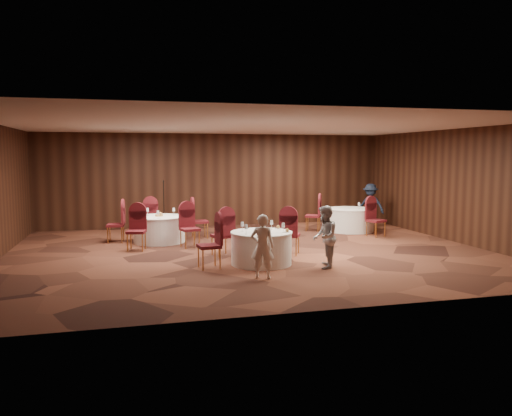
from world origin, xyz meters
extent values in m
plane|color=black|center=(0.00, 0.00, 0.00)|extent=(12.00, 12.00, 0.00)
plane|color=silver|center=(0.00, 0.00, 3.20)|extent=(12.00, 12.00, 0.00)
plane|color=black|center=(0.00, 5.00, 1.60)|extent=(12.00, 0.00, 12.00)
plane|color=black|center=(0.00, -5.00, 1.60)|extent=(12.00, 0.00, 12.00)
plane|color=black|center=(6.00, 0.00, 1.60)|extent=(0.00, 10.00, 10.00)
cylinder|color=white|center=(-0.11, -1.47, 0.36)|extent=(1.36, 1.36, 0.72)
cylinder|color=white|center=(-0.11, -1.47, 0.72)|extent=(1.39, 1.39, 0.03)
cylinder|color=white|center=(-2.15, 2.04, 0.36)|extent=(1.43, 1.43, 0.72)
cylinder|color=white|center=(-2.15, 2.04, 0.72)|extent=(1.46, 1.46, 0.03)
cylinder|color=white|center=(4.00, 2.62, 0.36)|extent=(1.51, 1.51, 0.72)
cylinder|color=white|center=(4.00, 2.62, 0.72)|extent=(1.54, 1.54, 0.03)
cylinder|color=silver|center=(0.34, -1.68, 0.74)|extent=(0.06, 0.06, 0.01)
cylinder|color=silver|center=(0.34, -1.68, 0.80)|extent=(0.01, 0.01, 0.11)
cone|color=silver|center=(0.34, -1.68, 0.91)|extent=(0.08, 0.08, 0.10)
cylinder|color=silver|center=(0.21, -1.18, 0.74)|extent=(0.06, 0.06, 0.01)
cylinder|color=silver|center=(0.21, -1.18, 0.80)|extent=(0.01, 0.01, 0.11)
cone|color=silver|center=(0.21, -1.18, 0.91)|extent=(0.08, 0.08, 0.10)
cylinder|color=silver|center=(-0.51, -1.30, 0.74)|extent=(0.06, 0.06, 0.01)
cylinder|color=silver|center=(-0.51, -1.30, 0.80)|extent=(0.01, 0.01, 0.11)
cone|color=silver|center=(-0.51, -1.30, 0.91)|extent=(0.08, 0.08, 0.10)
cylinder|color=silver|center=(-0.17, -1.93, 0.74)|extent=(0.06, 0.06, 0.01)
cylinder|color=silver|center=(-0.17, -1.93, 0.80)|extent=(0.01, 0.01, 0.11)
cone|color=silver|center=(-0.17, -1.93, 0.91)|extent=(0.08, 0.08, 0.10)
cylinder|color=silver|center=(-0.52, -1.72, 0.74)|extent=(0.06, 0.06, 0.01)
cylinder|color=silver|center=(-0.52, -1.72, 0.80)|extent=(0.01, 0.01, 0.11)
cone|color=silver|center=(-0.52, -1.72, 0.91)|extent=(0.08, 0.08, 0.10)
cylinder|color=white|center=(-0.14, -2.01, 0.75)|extent=(0.15, 0.15, 0.01)
sphere|color=#9E6B33|center=(-0.14, -2.01, 0.79)|extent=(0.08, 0.08, 0.08)
cylinder|color=white|center=(0.43, -1.68, 0.75)|extent=(0.15, 0.15, 0.01)
sphere|color=#9E6B33|center=(0.43, -1.68, 0.79)|extent=(0.08, 0.08, 0.08)
cylinder|color=white|center=(0.39, -1.12, 0.75)|extent=(0.15, 0.15, 0.01)
sphere|color=#9E6B33|center=(0.39, -1.12, 0.79)|extent=(0.08, 0.08, 0.08)
cylinder|color=silver|center=(-1.73, 2.19, 0.74)|extent=(0.06, 0.06, 0.01)
cylinder|color=silver|center=(-1.73, 2.19, 0.80)|extent=(0.01, 0.01, 0.11)
cone|color=silver|center=(-1.73, 2.19, 0.91)|extent=(0.08, 0.08, 0.10)
cylinder|color=silver|center=(-2.46, 2.32, 0.74)|extent=(0.06, 0.06, 0.01)
cylinder|color=silver|center=(-2.46, 2.32, 0.80)|extent=(0.01, 0.01, 0.11)
cone|color=silver|center=(-2.46, 2.32, 0.91)|extent=(0.08, 0.08, 0.10)
cylinder|color=silver|center=(-2.21, 1.58, 0.74)|extent=(0.06, 0.06, 0.01)
cylinder|color=silver|center=(-2.21, 1.58, 0.80)|extent=(0.01, 0.01, 0.11)
cone|color=silver|center=(-2.21, 1.58, 0.91)|extent=(0.08, 0.08, 0.10)
cylinder|color=olive|center=(-2.15, 2.04, 0.77)|extent=(0.22, 0.22, 0.06)
sphere|color=#9E6B33|center=(-2.18, 2.06, 0.83)|extent=(0.07, 0.07, 0.07)
sphere|color=#9E6B33|center=(-2.11, 2.02, 0.83)|extent=(0.07, 0.07, 0.07)
cylinder|color=silver|center=(4.18, 2.36, 0.74)|extent=(0.06, 0.06, 0.01)
cylinder|color=silver|center=(4.18, 2.36, 0.80)|extent=(0.01, 0.01, 0.11)
cone|color=silver|center=(4.18, 2.36, 0.91)|extent=(0.08, 0.08, 0.10)
cylinder|color=black|center=(-1.87, 4.13, 0.01)|extent=(0.24, 0.24, 0.02)
cylinder|color=black|center=(-1.87, 4.13, 0.84)|extent=(0.02, 0.02, 1.63)
cylinder|color=black|center=(-1.87, 4.18, 1.62)|extent=(0.04, 0.12, 0.04)
imported|color=white|center=(-0.44, -2.76, 0.65)|extent=(0.55, 0.46, 1.30)
imported|color=#A1A0A5|center=(1.12, -2.19, 0.69)|extent=(0.75, 0.82, 1.37)
imported|color=black|center=(5.08, 3.32, 0.75)|extent=(1.06, 1.08, 1.49)
camera|label=1|loc=(-3.02, -12.17, 2.44)|focal=35.00mm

